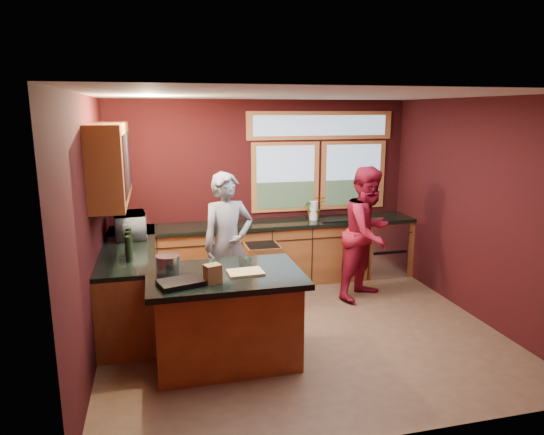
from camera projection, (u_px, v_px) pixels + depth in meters
name	position (u px, v px, depth m)	size (l,w,h in m)	color
floor	(300.00, 330.00, 5.72)	(4.50, 4.50, 0.00)	brown
room_shell	(244.00, 177.00, 5.50)	(4.52, 4.02, 2.71)	black
back_counter	(280.00, 252.00, 7.28)	(4.50, 0.64, 0.93)	brown
left_counter	(130.00, 282.00, 5.97)	(0.64, 2.30, 0.93)	brown
island	(226.00, 316.00, 4.96)	(1.55, 1.05, 0.95)	brown
person_grey	(228.00, 245.00, 6.02)	(0.66, 0.43, 1.81)	slate
person_red	(368.00, 233.00, 6.59)	(0.88, 0.69, 1.82)	maroon
microwave	(130.00, 225.00, 6.26)	(0.57, 0.39, 0.31)	#999999
potted_plant	(315.00, 207.00, 7.31)	(0.32, 0.28, 0.36)	#999999
paper_towel	(314.00, 211.00, 7.27)	(0.12, 0.12, 0.28)	silver
cutting_board	(245.00, 272.00, 4.85)	(0.35, 0.25, 0.02)	tan
stock_pot	(168.00, 264.00, 4.85)	(0.24, 0.24, 0.18)	#ACACB0
paper_bag	(213.00, 274.00, 4.56)	(0.15, 0.12, 0.18)	brown
black_tray	(181.00, 283.00, 4.51)	(0.40, 0.28, 0.05)	black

